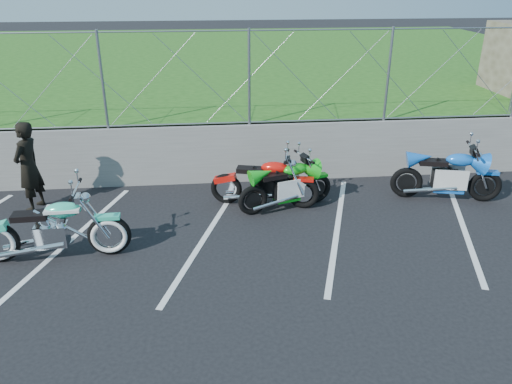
{
  "coord_description": "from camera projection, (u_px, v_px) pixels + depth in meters",
  "views": [
    {
      "loc": [
        0.08,
        -6.96,
        4.32
      ],
      "look_at": [
        0.92,
        1.3,
        0.66
      ],
      "focal_mm": 35.0,
      "sensor_mm": 36.0,
      "label": 1
    }
  ],
  "objects": [
    {
      "name": "ground",
      "position": [
        208.0,
        264.0,
        8.07
      ],
      "size": [
        90.0,
        90.0,
        0.0
      ],
      "primitive_type": "plane",
      "color": "black",
      "rests_on": "ground"
    },
    {
      "name": "grass_field",
      "position": [
        203.0,
        72.0,
        20.09
      ],
      "size": [
        30.0,
        20.0,
        1.3
      ],
      "primitive_type": "cube",
      "color": "#235316",
      "rests_on": "ground"
    },
    {
      "name": "retaining_wall",
      "position": [
        204.0,
        154.0,
        10.99
      ],
      "size": [
        30.0,
        0.22,
        1.3
      ],
      "primitive_type": "cube",
      "color": "slate",
      "rests_on": "ground"
    },
    {
      "name": "parking_lines",
      "position": [
        273.0,
        231.0,
        9.09
      ],
      "size": [
        18.29,
        4.31,
        0.01
      ],
      "color": "silver",
      "rests_on": "ground"
    },
    {
      "name": "cruiser_turquoise",
      "position": [
        55.0,
        231.0,
        8.05
      ],
      "size": [
        2.47,
        0.78,
        1.22
      ],
      "rotation": [
        0.0,
        0.0,
        0.04
      ],
      "color": "black",
      "rests_on": "ground"
    },
    {
      "name": "sportbike_blue",
      "position": [
        448.0,
        177.0,
        10.18
      ],
      "size": [
        2.19,
        0.8,
        1.15
      ],
      "rotation": [
        0.0,
        0.0,
        -0.23
      ],
      "color": "black",
      "rests_on": "ground"
    },
    {
      "name": "chain_link_fence",
      "position": [
        201.0,
        79.0,
        10.33
      ],
      "size": [
        28.0,
        0.03,
        2.0
      ],
      "color": "gray",
      "rests_on": "retaining_wall"
    },
    {
      "name": "person_standing",
      "position": [
        28.0,
        167.0,
        9.61
      ],
      "size": [
        0.6,
        0.74,
        1.78
      ],
      "primitive_type": "imported",
      "rotation": [
        0.0,
        0.0,
        -1.87
      ],
      "color": "black",
      "rests_on": "ground"
    },
    {
      "name": "sportbike_green",
      "position": [
        287.0,
        187.0,
        9.81
      ],
      "size": [
        1.97,
        0.82,
        1.05
      ],
      "rotation": [
        0.0,
        0.0,
        0.31
      ],
      "color": "black",
      "rests_on": "ground"
    },
    {
      "name": "naked_orange",
      "position": [
        266.0,
        184.0,
        9.9
      ],
      "size": [
        2.15,
        0.79,
        1.09
      ],
      "rotation": [
        0.0,
        0.0,
        -0.25
      ],
      "color": "black",
      "rests_on": "ground"
    }
  ]
}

